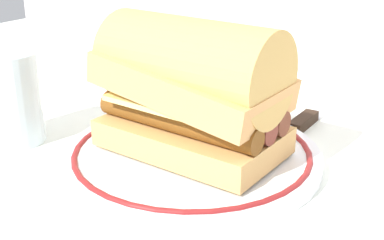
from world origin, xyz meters
The scene contains 5 objects.
ground_plane centered at (0.00, 0.00, 0.00)m, with size 1.50×1.50×0.00m, color white.
plate centered at (-0.01, 0.01, 0.01)m, with size 0.26×0.26×0.01m.
sausage_sandwich centered at (-0.01, 0.01, 0.08)m, with size 0.18×0.11×0.13m.
drinking_glass centered at (-0.19, -0.06, 0.04)m, with size 0.06×0.06×0.10m.
butter_knife centered at (0.04, 0.20, 0.00)m, with size 0.03×0.14×0.01m.
Camera 1 is at (0.28, -0.36, 0.24)m, focal length 49.72 mm.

